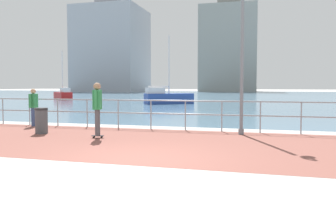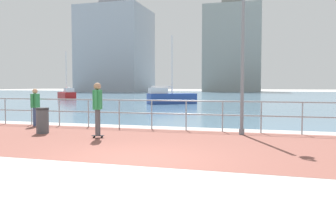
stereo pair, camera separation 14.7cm
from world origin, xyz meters
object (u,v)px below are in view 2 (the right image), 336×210
at_px(lamppost, 246,45).
at_px(sailboat_red, 170,97).
at_px(sailboat_yellow, 67,95).
at_px(trash_bin, 42,120).
at_px(bystander, 35,104).
at_px(skateboarder, 98,105).

relative_size(lamppost, sailboat_red, 0.88).
relative_size(sailboat_red, sailboat_yellow, 1.07).
relative_size(lamppost, trash_bin, 6.07).
distance_m(bystander, trash_bin, 2.59).
xyz_separation_m(lamppost, skateboarder, (-4.63, -1.97, -2.02)).
bearing_deg(sailboat_yellow, bystander, -60.30).
height_order(lamppost, trash_bin, lamppost).
distance_m(trash_bin, sailboat_yellow, 30.91).
xyz_separation_m(skateboarder, sailboat_yellow, (-18.24, 27.03, -0.53)).
bearing_deg(bystander, skateboarder, -29.36).
bearing_deg(skateboarder, sailboat_yellow, 124.01).
height_order(lamppost, bystander, lamppost).
bearing_deg(trash_bin, sailboat_yellow, 120.72).
height_order(bystander, trash_bin, bystander).
distance_m(lamppost, skateboarder, 5.42).
xyz_separation_m(lamppost, trash_bin, (-7.08, -1.52, -2.65)).
bearing_deg(sailboat_red, sailboat_yellow, 157.55).
bearing_deg(sailboat_yellow, sailboat_red, -22.45).
xyz_separation_m(bystander, trash_bin, (1.71, -1.88, -0.47)).
height_order(sailboat_red, sailboat_yellow, sailboat_red).
bearing_deg(sailboat_red, bystander, -92.91).
bearing_deg(lamppost, trash_bin, -167.90).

